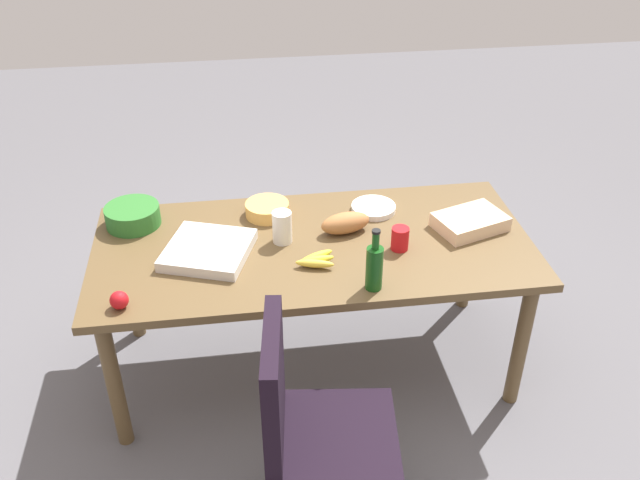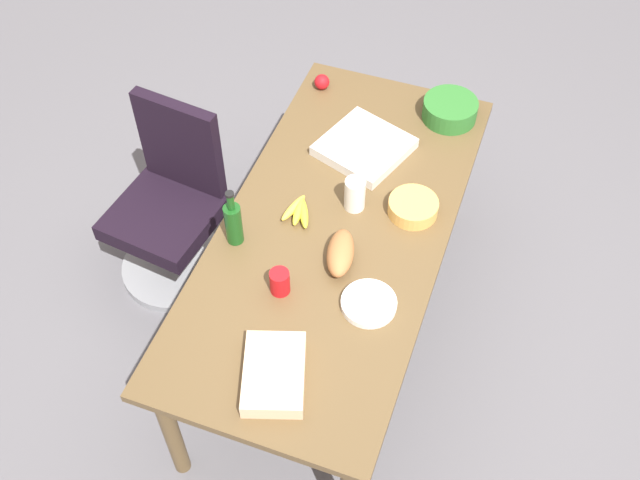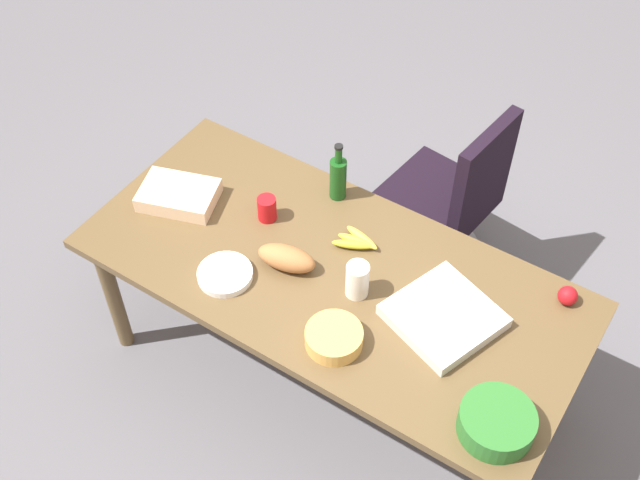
{
  "view_description": "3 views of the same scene",
  "coord_description": "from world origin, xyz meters",
  "views": [
    {
      "loc": [
        -0.34,
        -2.64,
        2.5
      ],
      "look_at": [
        0.02,
        -0.08,
        0.82
      ],
      "focal_mm": 38.56,
      "sensor_mm": 36.0,
      "label": 1
    },
    {
      "loc": [
        1.97,
        0.64,
        3.22
      ],
      "look_at": [
        0.13,
        -0.02,
        0.81
      ],
      "focal_mm": 42.54,
      "sensor_mm": 36.0,
      "label": 2
    },
    {
      "loc": [
        -1.06,
        1.71,
        3.2
      ],
      "look_at": [
        0.11,
        -0.09,
        0.79
      ],
      "focal_mm": 44.68,
      "sensor_mm": 36.0,
      "label": 3
    }
  ],
  "objects": [
    {
      "name": "sheet_cake",
      "position": [
        0.76,
        0.03,
        0.79
      ],
      "size": [
        0.37,
        0.31,
        0.07
      ],
      "primitive_type": "cube",
      "rotation": [
        0.0,
        0.0,
        0.32
      ],
      "color": "beige",
      "rests_on": "conference_table"
    },
    {
      "name": "pizza_box",
      "position": [
        -0.48,
        -0.03,
        0.78
      ],
      "size": [
        0.46,
        0.46,
        0.05
      ],
      "primitive_type": "cube",
      "rotation": [
        0.0,
        0.0,
        -0.34
      ],
      "color": "silver",
      "rests_on": "conference_table"
    },
    {
      "name": "bread_loaf",
      "position": [
        0.16,
        0.08,
        0.8
      ],
      "size": [
        0.26,
        0.16,
        0.1
      ],
      "primitive_type": "ellipsoid",
      "rotation": [
        0.0,
        0.0,
        0.21
      ],
      "color": "#A96B3B",
      "rests_on": "conference_table"
    },
    {
      "name": "wine_bottle",
      "position": [
        0.21,
        -0.37,
        0.86
      ],
      "size": [
        0.09,
        0.09,
        0.29
      ],
      "color": "#164C17",
      "rests_on": "conference_table"
    },
    {
      "name": "paper_plate_stack",
      "position": [
        0.34,
        0.25,
        0.77
      ],
      "size": [
        0.24,
        0.24,
        0.03
      ],
      "primitive_type": "cylinder",
      "rotation": [
        0.0,
        0.0,
        0.09
      ],
      "color": "white",
      "rests_on": "conference_table"
    },
    {
      "name": "apple_red",
      "position": [
        -0.84,
        -0.36,
        0.79
      ],
      "size": [
        0.1,
        0.1,
        0.08
      ],
      "primitive_type": "sphere",
      "rotation": [
        0.0,
        0.0,
        0.32
      ],
      "color": "red",
      "rests_on": "conference_table"
    },
    {
      "name": "conference_table",
      "position": [
        0.0,
        0.0,
        0.68
      ],
      "size": [
        2.03,
        0.94,
        0.75
      ],
      "color": "brown",
      "rests_on": "ground"
    },
    {
      "name": "red_solo_cup",
      "position": [
        0.38,
        -0.1,
        0.81
      ],
      "size": [
        0.1,
        0.1,
        0.11
      ],
      "primitive_type": "cylinder",
      "rotation": [
        0.0,
        0.0,
        0.29
      ],
      "color": "red",
      "rests_on": "conference_table"
    },
    {
      "name": "salad_bowl",
      "position": [
        -0.84,
        0.29,
        0.8
      ],
      "size": [
        0.33,
        0.33,
        0.1
      ],
      "primitive_type": "cylinder",
      "rotation": [
        0.0,
        0.0,
        -0.32
      ],
      "color": "#2D6F2A",
      "rests_on": "conference_table"
    },
    {
      "name": "banana_bunch",
      "position": [
        -0.01,
        -0.17,
        0.78
      ],
      "size": [
        0.18,
        0.14,
        0.04
      ],
      "color": "yellow",
      "rests_on": "conference_table"
    },
    {
      "name": "office_chair",
      "position": [
        -0.09,
        -0.89,
        0.37
      ],
      "size": [
        0.56,
        0.56,
        0.98
      ],
      "color": "gray",
      "rests_on": "ground"
    },
    {
      "name": "ground_plane",
      "position": [
        0.0,
        0.0,
        0.0
      ],
      "size": [
        10.0,
        10.0,
        0.0
      ],
      "primitive_type": "plane",
      "color": "#5E5C61"
    },
    {
      "name": "chip_bowl",
      "position": [
        -0.19,
        0.28,
        0.79
      ],
      "size": [
        0.24,
        0.24,
        0.07
      ],
      "primitive_type": "cylinder",
      "rotation": [
        0.0,
        0.0,
        0.1
      ],
      "color": "#E4AB52",
      "rests_on": "conference_table"
    },
    {
      "name": "mayo_jar",
      "position": [
        -0.14,
        0.04,
        0.83
      ],
      "size": [
        0.11,
        0.11,
        0.15
      ],
      "primitive_type": "cylinder",
      "rotation": [
        0.0,
        0.0,
        0.31
      ],
      "color": "white",
      "rests_on": "conference_table"
    }
  ]
}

